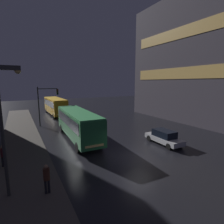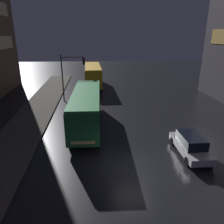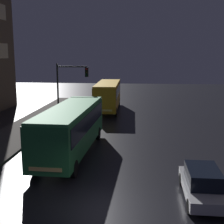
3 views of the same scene
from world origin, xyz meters
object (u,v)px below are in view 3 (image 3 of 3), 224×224
(bus_far, at_px, (108,93))
(traffic_light_main, at_px, (68,84))
(car_taxi, at_px, (203,183))
(bus_near, at_px, (71,125))

(bus_far, bearing_deg, traffic_light_main, 69.66)
(bus_far, bearing_deg, car_taxi, 105.50)
(bus_far, height_order, traffic_light_main, traffic_light_main)
(bus_near, bearing_deg, car_taxi, 143.79)
(bus_far, relative_size, car_taxi, 2.37)
(bus_near, bearing_deg, bus_far, -90.41)
(bus_far, relative_size, traffic_light_main, 1.75)
(bus_near, xyz_separation_m, bus_far, (0.70, 17.01, 0.06))
(car_taxi, xyz_separation_m, traffic_light_main, (-9.81, 14.71, 3.24))
(traffic_light_main, bearing_deg, bus_near, -76.01)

